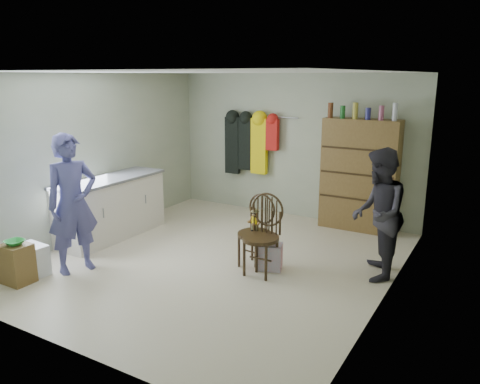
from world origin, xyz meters
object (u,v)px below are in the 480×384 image
Objects in this scene: chair_far at (263,231)px; dresser at (359,175)px; chair_front at (257,227)px; counter at (111,207)px.

dresser is at bearing 76.66° from chair_far.
chair_front is 0.25m from chair_far.
counter is 2.68m from chair_far.
chair_far reaches higher than counter.
dresser is (0.70, 2.17, 0.38)m from chair_front.
counter is at bearing 178.25° from chair_far.
dresser is at bearing 79.60° from chair_front.
chair_front is at bearing -107.97° from dresser.
counter is at bearing -144.31° from dresser.
dresser is (0.52, 2.34, 0.36)m from chair_far.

